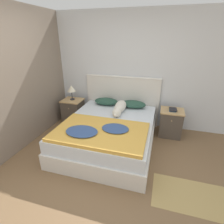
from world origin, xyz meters
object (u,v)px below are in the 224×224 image
(nightstand_right, at_px, (171,123))
(dog, at_px, (120,108))
(pillow_left, at_px, (106,101))
(book_stack, at_px, (173,110))
(pillow_right, at_px, (133,104))
(nightstand_left, at_px, (73,111))
(table_lamp, at_px, (71,89))
(bed, at_px, (109,133))

(nightstand_right, height_order, dog, dog)
(pillow_left, xyz_separation_m, book_stack, (1.49, -0.10, 0.01))
(pillow_right, bearing_deg, nightstand_left, -176.68)
(book_stack, bearing_deg, nightstand_left, 179.61)
(nightstand_right, height_order, book_stack, book_stack)
(book_stack, xyz_separation_m, table_lamp, (-2.34, 0.03, 0.25))
(nightstand_right, relative_size, table_lamp, 1.65)
(pillow_left, distance_m, book_stack, 1.49)
(pillow_left, relative_size, dog, 0.72)
(nightstand_left, relative_size, pillow_right, 1.05)
(nightstand_left, xyz_separation_m, pillow_left, (0.85, 0.09, 0.31))
(pillow_right, bearing_deg, dog, -123.53)
(pillow_right, height_order, book_stack, pillow_right)
(book_stack, bearing_deg, dog, -167.37)
(pillow_left, bearing_deg, pillow_right, 0.00)
(bed, distance_m, pillow_left, 0.94)
(dog, bearing_deg, pillow_right, 56.47)
(nightstand_right, xyz_separation_m, dog, (-1.08, -0.26, 0.33))
(dog, bearing_deg, nightstand_right, 13.47)
(pillow_right, bearing_deg, nightstand_right, -5.81)
(dog, bearing_deg, nightstand_left, 168.45)
(pillow_left, height_order, book_stack, pillow_left)
(nightstand_left, height_order, pillow_right, pillow_right)
(pillow_right, bearing_deg, bed, -111.38)
(nightstand_right, height_order, table_lamp, table_lamp)
(pillow_left, relative_size, table_lamp, 1.58)
(pillow_right, relative_size, table_lamp, 1.58)
(bed, height_order, book_stack, book_stack)
(pillow_left, height_order, table_lamp, table_lamp)
(book_stack, bearing_deg, pillow_left, 176.07)
(nightstand_right, height_order, pillow_left, pillow_left)
(nightstand_right, bearing_deg, book_stack, -81.44)
(bed, relative_size, book_stack, 9.77)
(table_lamp, bearing_deg, bed, -32.46)
(bed, bearing_deg, nightstand_right, 32.08)
(nightstand_right, height_order, pillow_right, pillow_right)
(nightstand_right, distance_m, table_lamp, 2.40)
(bed, bearing_deg, pillow_right, 68.62)
(nightstand_right, bearing_deg, pillow_left, 176.68)
(book_stack, relative_size, table_lamp, 0.59)
(nightstand_left, bearing_deg, pillow_left, 5.81)
(bed, relative_size, pillow_left, 3.66)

